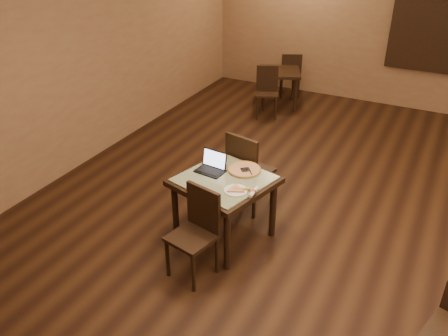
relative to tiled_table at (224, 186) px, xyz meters
The scene contains 16 objects.
ground 1.53m from the tiled_table, ahead, with size 10.00×10.00×0.00m, color black.
wall_back 5.26m from the tiled_table, 74.65° to the left, with size 8.00×0.02×3.00m, color olive.
wall_left 2.76m from the tiled_table, behind, with size 0.02×10.00×3.00m, color olive.
tiled_table is the anchor object (origin of this frame).
chair_main_near 0.63m from the tiled_table, 88.38° to the right, with size 0.48×0.48×0.94m.
chair_main_far 0.62m from the tiled_table, 91.72° to the left, with size 0.52×0.52×1.02m.
laptop 0.27m from the tiled_table, 153.88° to the left, with size 0.32×0.26×0.21m.
plate 0.30m from the tiled_table, 39.29° to the right, with size 0.24×0.24×0.01m, color white.
pizza_slice 0.31m from the tiled_table, 39.29° to the right, with size 0.20×0.20×0.02m, color beige, non-canonical shape.
pizza_pan 0.29m from the tiled_table, 63.43° to the left, with size 0.34×0.34×0.01m, color silver.
pizza_whole 0.29m from the tiled_table, 63.43° to the left, with size 0.36×0.36×0.03m.
spatula 0.29m from the tiled_table, 57.53° to the left, with size 0.10×0.24×0.01m, color silver.
napkin_roll 0.44m from the tiled_table, 19.29° to the right, with size 0.04×0.18×0.04m.
other_table_b 4.12m from the tiled_table, 103.15° to the left, with size 0.94×0.94×0.67m.
other_table_b_chair_near 3.64m from the tiled_table, 105.45° to the left, with size 0.49×0.49×0.87m.
other_table_b_chair_far 4.62m from the tiled_table, 101.34° to the left, with size 0.49×0.49×0.87m.
Camera 1 is at (0.60, -3.85, 3.29)m, focal length 38.00 mm.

